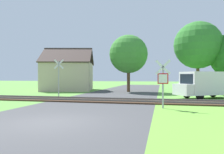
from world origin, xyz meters
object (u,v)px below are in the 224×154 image
object	(u,v)px
house	(68,75)
mail_truck	(205,84)
crossing_sign_far	(59,75)
stop_sign_near	(163,81)
tree_right	(198,45)
tree_center	(128,54)

from	to	relation	value
house	mail_truck	world-z (taller)	house
crossing_sign_far	house	world-z (taller)	house
crossing_sign_far	mail_truck	bearing A→B (deg)	-7.45
stop_sign_near	mail_truck	bearing A→B (deg)	-116.98
house	tree_right	world-z (taller)	tree_right
stop_sign_near	house	distance (m)	19.14
crossing_sign_far	tree_right	size ratio (longest dim) A/B	0.40
tree_center	stop_sign_near	bearing A→B (deg)	-73.33
tree_right	tree_center	size ratio (longest dim) A/B	1.23
tree_right	mail_truck	xyz separation A→B (m)	(-0.66, -8.21, -4.36)
house	mail_truck	distance (m)	17.73
stop_sign_near	tree_center	xyz separation A→B (m)	(-3.97, 13.25, 2.95)
tree_center	house	bearing A→B (deg)	170.86
stop_sign_near	crossing_sign_far	distance (m)	10.22
crossing_sign_far	house	distance (m)	10.27
tree_center	mail_truck	bearing A→B (deg)	-41.18
tree_center	crossing_sign_far	bearing A→B (deg)	-120.88
crossing_sign_far	stop_sign_near	bearing A→B (deg)	-44.49
crossing_sign_far	tree_center	xyz separation A→B (m)	(4.98, 8.33, 2.60)
mail_truck	stop_sign_near	bearing A→B (deg)	119.78
tree_right	mail_truck	distance (m)	9.32
crossing_sign_far	tree_right	world-z (taller)	tree_right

